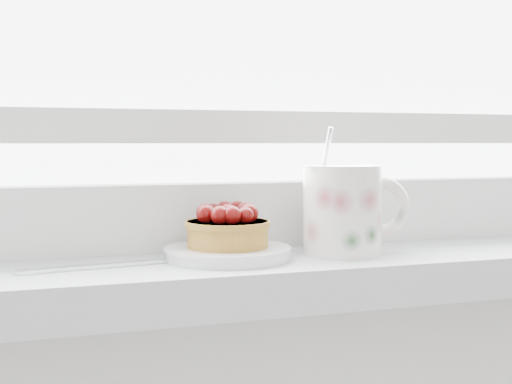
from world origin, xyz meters
name	(u,v)px	position (x,y,z in m)	size (l,w,h in m)	color
saucer	(228,253)	(-0.04, 1.89, 0.95)	(0.12, 0.12, 0.01)	white
raspberry_tart	(228,227)	(-0.04, 1.89, 0.97)	(0.08, 0.08, 0.04)	#956520
floral_mug	(345,208)	(0.08, 1.88, 0.99)	(0.12, 0.09, 0.13)	white
fork	(128,264)	(-0.14, 1.88, 0.94)	(0.20, 0.05, 0.00)	silver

